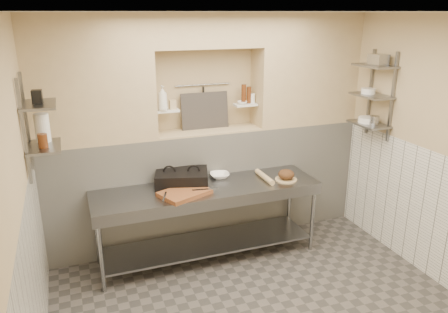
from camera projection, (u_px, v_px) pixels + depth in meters
name	position (u px, v px, depth m)	size (l,w,h in m)	color
ceiling	(276.00, 5.00, 3.36)	(4.00, 3.90, 0.10)	silver
wall_left	(13.00, 216.00, 3.14)	(0.10, 3.90, 2.80)	tan
wall_back	(202.00, 127.00, 5.60)	(4.00, 0.10, 2.80)	tan
backwall_lower	(208.00, 184.00, 5.59)	(4.00, 0.40, 1.40)	silver
alcove_sill	(208.00, 131.00, 5.37)	(1.30, 0.40, 0.02)	tan
backwall_pillar_left	(91.00, 80.00, 4.72)	(1.35, 0.40, 1.40)	tan
backwall_pillar_right	(305.00, 69.00, 5.59)	(1.35, 0.40, 1.40)	tan
backwall_header	(206.00, 30.00, 5.00)	(1.30, 0.40, 0.40)	tan
wainscot_left	(35.00, 297.00, 3.38)	(0.02, 3.90, 1.40)	silver
wainscot_right	(435.00, 217.00, 4.69)	(0.02, 3.90, 1.40)	silver
alcove_shelf_left	(167.00, 111.00, 5.12)	(0.28, 0.16, 0.03)	white
alcove_shelf_right	(245.00, 105.00, 5.44)	(0.28, 0.16, 0.03)	white
utensil_rail	(203.00, 85.00, 5.35)	(0.02, 0.02, 0.70)	gray
hanging_steel	(203.00, 99.00, 5.39)	(0.02, 0.02, 0.30)	black
splash_panel	(205.00, 111.00, 5.39)	(0.60, 0.02, 0.45)	#383330
shelf_rail_left_a	(27.00, 122.00, 4.15)	(0.03, 0.03, 0.95)	slate
shelf_rail_left_b	(24.00, 133.00, 3.80)	(0.03, 0.03, 0.95)	slate
wall_shelf_left_lower	(44.00, 147.00, 4.08)	(0.30, 0.50, 0.03)	slate
wall_shelf_left_upper	(38.00, 105.00, 3.96)	(0.30, 0.50, 0.03)	slate
shelf_rail_right_a	(370.00, 92.00, 5.43)	(0.03, 0.03, 1.05)	slate
shelf_rail_right_b	(392.00, 98.00, 5.08)	(0.03, 0.03, 1.05)	slate
wall_shelf_right_lower	(369.00, 124.00, 5.32)	(0.30, 0.50, 0.03)	slate
wall_shelf_right_mid	(372.00, 96.00, 5.21)	(0.30, 0.50, 0.03)	slate
wall_shelf_right_upper	(375.00, 66.00, 5.10)	(0.30, 0.50, 0.03)	slate
prep_table	(208.00, 208.00, 5.04)	(2.60, 0.70, 0.90)	gray
panini_press	(182.00, 178.00, 5.03)	(0.69, 0.58, 0.16)	black
cutting_board	(185.00, 193.00, 4.76)	(0.52, 0.36, 0.05)	brown
knife_blade	(205.00, 189.00, 4.79)	(0.28, 0.03, 0.01)	gray
tongs	(165.00, 197.00, 4.58)	(0.02, 0.02, 0.23)	gray
mixing_bowl	(220.00, 175.00, 5.25)	(0.23, 0.23, 0.06)	white
rolling_pin	(265.00, 177.00, 5.19)	(0.07, 0.07, 0.43)	tan
bread_board	(286.00, 180.00, 5.18)	(0.26, 0.26, 0.02)	tan
bread_loaf	(286.00, 174.00, 5.16)	(0.19, 0.19, 0.12)	#4C2D19
bottle_soap	(163.00, 98.00, 5.00)	(0.11, 0.11, 0.29)	white
jar_alcove	(173.00, 105.00, 5.11)	(0.07, 0.07, 0.11)	tan
bowl_alcove	(242.00, 103.00, 5.40)	(0.12, 0.12, 0.04)	white
condiment_a	(249.00, 95.00, 5.44)	(0.06, 0.06, 0.21)	#51260F
condiment_b	(244.00, 94.00, 5.42)	(0.06, 0.06, 0.24)	#51260F
condiment_c	(252.00, 98.00, 5.47)	(0.07, 0.07, 0.12)	white
jug_left	(42.00, 128.00, 4.16)	(0.14, 0.14, 0.27)	white
jar_left	(43.00, 141.00, 3.99)	(0.09, 0.09, 0.13)	#51260F
box_left_upper	(37.00, 97.00, 3.92)	(0.09, 0.09, 0.12)	black
bowl_right	(367.00, 120.00, 5.34)	(0.22, 0.22, 0.07)	white
canister_right	(374.00, 120.00, 5.21)	(0.11, 0.11, 0.11)	gray
bowl_right_mid	(368.00, 91.00, 5.26)	(0.17, 0.17, 0.06)	white
basket_right	(378.00, 60.00, 5.03)	(0.16, 0.20, 0.13)	gray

